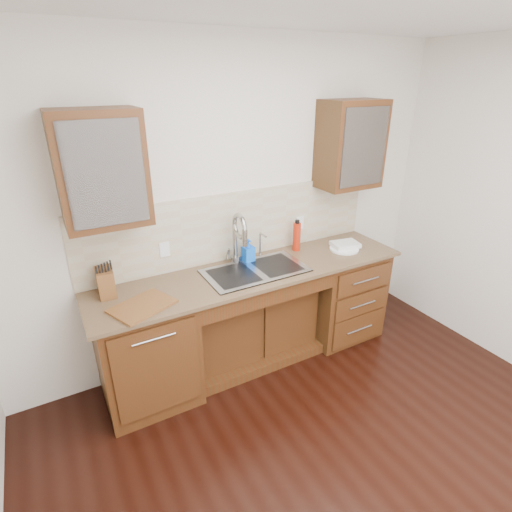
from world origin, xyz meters
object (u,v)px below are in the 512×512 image
water_bottle (297,237)px  plate (344,249)px  knife_block (106,282)px  cutting_board (142,306)px  soap_bottle (248,251)px

water_bottle → plate: 0.46m
water_bottle → plate: water_bottle is taller
plate → knife_block: size_ratio=1.30×
knife_block → cutting_board: knife_block is taller
soap_bottle → water_bottle: bearing=-3.0°
plate → knife_block: knife_block is taller
plate → cutting_board: 1.90m
soap_bottle → plate: size_ratio=0.76×
soap_bottle → cutting_board: bearing=-166.7°
plate → cutting_board: size_ratio=0.66×
water_bottle → cutting_board: size_ratio=0.64×
soap_bottle → cutting_board: size_ratio=0.50×
soap_bottle → water_bottle: (0.50, 0.01, 0.03)m
soap_bottle → water_bottle: water_bottle is taller
knife_block → soap_bottle: bearing=3.2°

